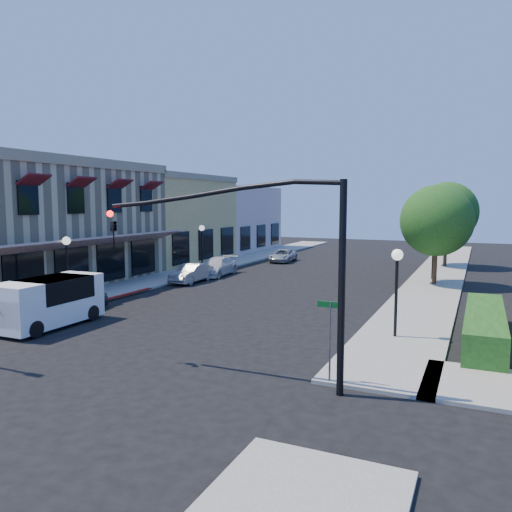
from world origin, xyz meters
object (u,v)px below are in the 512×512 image
at_px(street_name_sign, 330,328).
at_px(lamppost_left_far, 202,236).
at_px(lamppost_right_near, 397,270).
at_px(parked_car_a, 81,302).
at_px(parked_car_b, 191,273).
at_px(white_van, 47,299).
at_px(parked_car_d, 283,256).
at_px(street_tree_b, 447,212).
at_px(signal_mast_arm, 270,247).
at_px(lamppost_right_far, 433,241).
at_px(street_tree_a, 437,221).
at_px(lamppost_left_near, 67,252).
at_px(parked_car_c, 216,266).

relative_size(street_name_sign, lamppost_left_far, 0.70).
height_order(lamppost_right_near, parked_car_a, lamppost_right_near).
distance_m(lamppost_left_far, parked_car_b, 6.19).
distance_m(white_van, parked_car_b, 12.89).
relative_size(lamppost_left_far, parked_car_d, 0.89).
bearing_deg(street_tree_b, signal_mast_arm, -95.51).
bearing_deg(street_tree_b, white_van, -116.89).
bearing_deg(parked_car_b, white_van, -87.31).
xyz_separation_m(street_tree_b, lamppost_right_near, (-0.30, -24.00, -1.81)).
xyz_separation_m(signal_mast_arm, white_van, (-11.36, 2.31, -2.87)).
distance_m(lamppost_right_far, parked_car_b, 16.57).
bearing_deg(lamppost_right_far, street_tree_a, -81.47).
height_order(street_tree_a, lamppost_left_far, street_tree_a).
bearing_deg(parked_car_b, street_tree_a, 19.18).
bearing_deg(lamppost_right_far, street_tree_b, 87.85).
xyz_separation_m(lamppost_right_near, parked_car_a, (-14.70, -1.49, -2.21)).
xyz_separation_m(lamppost_left_near, parked_car_d, (3.70, 22.00, -2.18)).
bearing_deg(street_name_sign, parked_car_c, 127.36).
relative_size(street_name_sign, lamppost_left_near, 0.70).
distance_m(signal_mast_arm, parked_car_c, 22.47).
height_order(signal_mast_arm, parked_car_b, signal_mast_arm).
xyz_separation_m(lamppost_left_near, lamppost_right_far, (17.00, 16.00, 0.00)).
height_order(street_name_sign, parked_car_c, street_name_sign).
height_order(street_name_sign, lamppost_left_far, lamppost_left_far).
bearing_deg(signal_mast_arm, parked_car_d, 110.50).
relative_size(lamppost_left_near, lamppost_left_far, 1.00).
bearing_deg(street_tree_b, parked_car_a, -120.47).
height_order(street_tree_b, street_name_sign, street_tree_b).
bearing_deg(parked_car_a, lamppost_right_far, 44.27).
bearing_deg(street_tree_b, parked_car_d, -171.63).
bearing_deg(parked_car_c, street_tree_a, 3.06).
height_order(lamppost_right_far, parked_car_b, lamppost_right_far).
height_order(street_tree_a, lamppost_right_far, street_tree_a).
relative_size(street_tree_b, lamppost_left_far, 1.97).
relative_size(lamppost_right_near, parked_car_c, 0.78).
bearing_deg(white_van, parked_car_b, 93.12).
relative_size(street_tree_b, lamppost_right_far, 1.97).
bearing_deg(signal_mast_arm, lamppost_right_far, 83.30).
bearing_deg(white_van, parked_car_a, 104.52).
xyz_separation_m(signal_mast_arm, lamppost_right_far, (2.64, 22.50, -1.35)).
bearing_deg(street_tree_a, lamppost_right_far, 98.53).
bearing_deg(parked_car_c, lamppost_right_far, 10.70).
bearing_deg(parked_car_c, parked_car_d, 77.92).
bearing_deg(signal_mast_arm, parked_car_c, 122.88).
height_order(street_tree_b, lamppost_left_far, street_tree_b).
bearing_deg(signal_mast_arm, parked_car_b, 128.49).
bearing_deg(lamppost_left_far, lamppost_right_near, -39.47).
bearing_deg(white_van, street_tree_a, 51.84).
distance_m(street_tree_b, parked_car_c, 19.51).
relative_size(street_tree_a, parked_car_d, 1.62).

